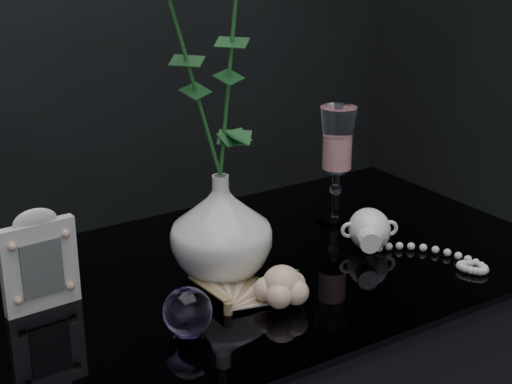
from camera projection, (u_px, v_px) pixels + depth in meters
vase at (221, 227)px, 1.23m from camera, size 0.19×0.19×0.17m
wine_glass at (337, 165)px, 1.44m from camera, size 0.08×0.08×0.22m
picture_frame at (39, 259)px, 1.13m from camera, size 0.12×0.10×0.16m
paperweight at (188, 311)px, 1.07m from camera, size 0.09×0.09×0.07m
paper_fan at (228, 307)px, 1.13m from camera, size 0.26×0.23×0.02m
loose_rose at (282, 285)px, 1.16m from camera, size 0.17×0.20×0.06m
pearl_jar at (370, 227)px, 1.35m from camera, size 0.34×0.34×0.07m
roses at (210, 46)px, 1.12m from camera, size 0.20×0.11×0.42m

